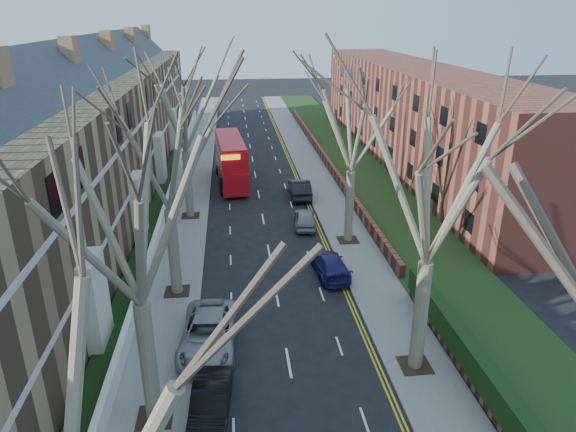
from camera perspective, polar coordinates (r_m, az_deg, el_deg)
name	(u,v)px	position (r m, az deg, el deg)	size (l,w,h in m)	color
pavement_left	(195,176)	(51.89, -10.32, 4.39)	(3.00, 102.00, 0.12)	slate
pavement_right	(314,172)	(52.40, 2.92, 4.89)	(3.00, 102.00, 0.12)	slate
terrace_left	(87,143)	(44.12, -21.43, 7.58)	(9.70, 78.00, 13.60)	olive
flats_right	(414,114)	(57.91, 13.84, 10.92)	(13.97, 54.00, 10.00)	brown
front_wall_left	(169,198)	(44.31, -13.08, 1.94)	(0.30, 78.00, 1.00)	white
grass_verge_right	(357,170)	(53.27, 7.72, 5.10)	(6.00, 102.00, 0.06)	#203914
tree_left_mid	(128,194)	(17.77, -17.37, 2.37)	(10.50, 10.50, 14.71)	#6F674F
tree_left_far	(163,136)	(27.38, -13.70, 8.62)	(10.15, 10.15, 14.22)	#6F674F
tree_left_dist	(182,95)	(39.07, -11.74, 13.00)	(10.50, 10.50, 14.71)	#6F674F
tree_right_mid	(437,166)	(20.89, 16.21, 5.31)	(10.50, 10.50, 14.71)	#6F674F
tree_right_far	(354,111)	(33.98, 7.33, 11.49)	(10.15, 10.15, 14.22)	#6F674F
double_decker_bus	(231,162)	(48.73, -6.35, 5.97)	(3.17, 10.24, 4.25)	red
car_left_mid	(210,404)	(21.88, -8.63, -19.96)	(1.45, 4.15, 1.37)	black
car_left_far	(208,333)	(25.56, -8.83, -12.77)	(2.62, 5.67, 1.58)	gray
car_right_near	(330,265)	(31.89, 4.68, -5.42)	(1.85, 4.55, 1.32)	navy
car_right_mid	(305,218)	(38.82, 1.90, -0.23)	(1.61, 4.00, 1.36)	gray
car_right_far	(300,188)	(45.08, 1.30, 3.09)	(1.69, 4.85, 1.60)	black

